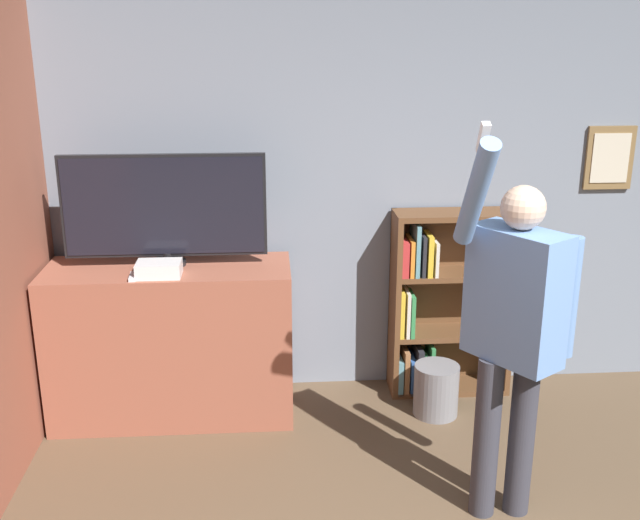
# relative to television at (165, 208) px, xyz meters

# --- Properties ---
(wall_back) EXTENTS (6.74, 0.09, 2.70)m
(wall_back) POSITION_rel_television_xyz_m (1.60, 0.35, 0.00)
(wall_back) COLOR gray
(wall_back) RESTS_ON ground_plane
(tv_ledge) EXTENTS (1.50, 0.57, 0.99)m
(tv_ledge) POSITION_rel_television_xyz_m (0.00, -0.05, -0.85)
(tv_ledge) COLOR #93513D
(tv_ledge) RESTS_ON ground_plane
(television) EXTENTS (1.22, 0.22, 0.69)m
(television) POSITION_rel_television_xyz_m (0.00, 0.00, 0.00)
(television) COLOR black
(television) RESTS_ON tv_ledge
(game_console) EXTENTS (0.26, 0.18, 0.09)m
(game_console) POSITION_rel_television_xyz_m (-0.03, -0.21, -0.32)
(game_console) COLOR white
(game_console) RESTS_ON tv_ledge
(remote_loose) EXTENTS (0.05, 0.14, 0.02)m
(remote_loose) POSITION_rel_television_xyz_m (-0.17, -0.24, -0.35)
(remote_loose) COLOR white
(remote_loose) RESTS_ON tv_ledge
(bookshelf) EXTENTS (0.80, 0.28, 1.26)m
(bookshelf) POSITION_rel_television_xyz_m (1.75, 0.17, -0.75)
(bookshelf) COLOR brown
(bookshelf) RESTS_ON ground_plane
(person) EXTENTS (0.60, 0.58, 2.03)m
(person) POSITION_rel_television_xyz_m (1.78, -1.21, -0.30)
(person) COLOR #383842
(person) RESTS_ON ground_plane
(waste_bin) EXTENTS (0.29, 0.29, 0.34)m
(waste_bin) POSITION_rel_television_xyz_m (1.67, -0.18, -1.18)
(waste_bin) COLOR gray
(waste_bin) RESTS_ON ground_plane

